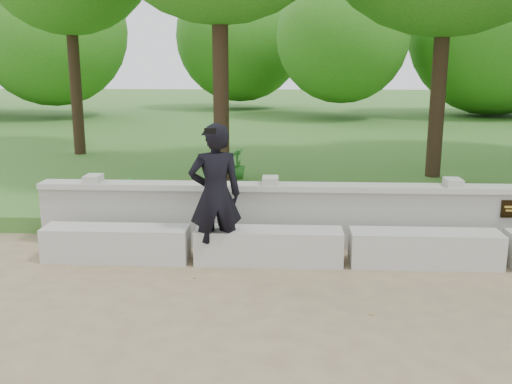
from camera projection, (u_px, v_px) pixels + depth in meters
lawn at (369, 137)px, 19.03m from camera, size 40.00×22.00×0.25m
concrete_bench at (505, 250)px, 7.23m from camera, size 11.90×0.45×0.45m
parapet_wall at (487, 217)px, 7.86m from camera, size 12.50×0.35×0.90m
man_main at (215, 195)px, 7.16m from camera, size 0.76×0.69×1.83m
shrub_a at (134, 196)px, 8.78m from camera, size 0.34×0.37×0.58m
shrub_d at (237, 163)px, 11.52m from camera, size 0.43×0.45×0.61m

